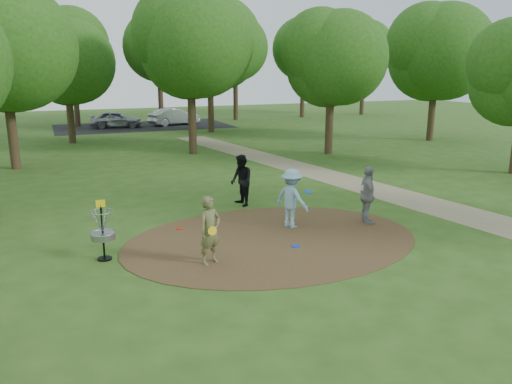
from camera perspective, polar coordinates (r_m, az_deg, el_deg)
name	(u,v)px	position (r m, az deg, el deg)	size (l,w,h in m)	color
ground	(273,240)	(13.99, 1.93, -5.47)	(100.00, 100.00, 0.00)	#2D5119
dirt_clearing	(273,239)	(13.99, 1.93, -5.43)	(8.40, 8.40, 0.02)	#47301C
footpath	(411,200)	(19.04, 17.34, -0.83)	(2.00, 40.00, 0.01)	#8C7A5B
parking_lot	(143,126)	(42.90, -12.76, 7.36)	(14.00, 8.00, 0.01)	black
player_observer_with_disc	(210,230)	(12.11, -5.29, -4.39)	(0.73, 0.62, 1.70)	brown
player_throwing_with_disc	(292,198)	(14.86, 4.11, -0.73)	(1.21, 1.33, 1.79)	#8BB6D0
player_walking_with_disc	(241,181)	(17.21, -1.68, 1.32)	(0.72, 0.90, 1.78)	black
player_waiting_with_disc	(368,196)	(15.49, 12.63, -0.41)	(0.72, 1.14, 1.80)	gray
disc_ground_blue	(296,246)	(13.46, 4.54, -6.18)	(0.22, 0.22, 0.02)	#0D36E6
disc_ground_red	(180,229)	(15.01, -8.69, -4.15)	(0.22, 0.22, 0.02)	#B82712
car_left	(116,119)	(42.21, -15.71, 8.02)	(1.61, 4.01, 1.37)	#93959A
car_right	(174,117)	(43.16, -9.33, 8.50)	(1.49, 4.28, 1.41)	#A9ABB1
disc_golf_basket	(102,226)	(12.88, -17.17, -3.74)	(0.63, 0.63, 1.54)	black
tree_ring	(232,53)	(23.46, -2.79, 15.53)	(37.76, 45.87, 9.61)	#332316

